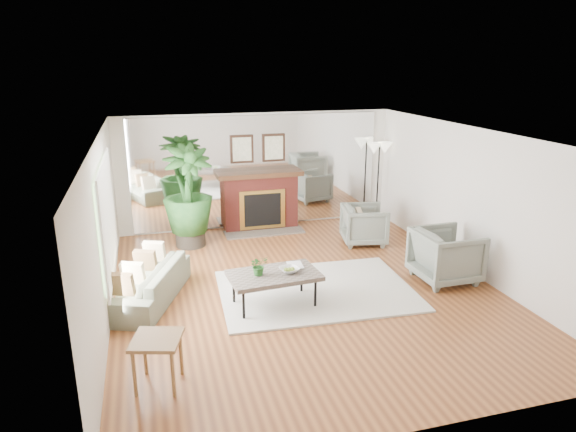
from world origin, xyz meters
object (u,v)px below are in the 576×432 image
object	(u,v)px
fireplace	(260,199)
armchair_back	(364,225)
potted_ficus	(188,193)
side_table	(157,346)
armchair_front	(446,255)
floor_lamp	(379,154)
sofa	(148,283)
coffee_table	(274,276)

from	to	relation	value
fireplace	armchair_back	bearing A→B (deg)	-39.78
potted_ficus	armchair_back	bearing A→B (deg)	-13.26
fireplace	potted_ficus	xyz separation A→B (m)	(-1.60, -0.70, 0.42)
armchair_back	side_table	bearing A→B (deg)	143.49
armchair_front	floor_lamp	world-z (taller)	floor_lamp
sofa	floor_lamp	size ratio (longest dim) A/B	1.07
floor_lamp	sofa	bearing A→B (deg)	-151.04
fireplace	armchair_front	xyz separation A→B (m)	(2.36, -3.57, -0.21)
coffee_table	floor_lamp	world-z (taller)	floor_lamp
sofa	armchair_front	distance (m)	4.85
coffee_table	potted_ficus	world-z (taller)	potted_ficus
sofa	side_table	bearing A→B (deg)	23.41
armchair_front	side_table	size ratio (longest dim) A/B	1.50
coffee_table	floor_lamp	bearing A→B (deg)	46.83
armchair_front	floor_lamp	size ratio (longest dim) A/B	0.54
coffee_table	sofa	bearing A→B (deg)	158.78
sofa	potted_ficus	distance (m)	2.59
fireplace	armchair_front	bearing A→B (deg)	-56.53
potted_ficus	floor_lamp	distance (m)	4.36
coffee_table	fireplace	bearing A→B (deg)	80.31
fireplace	side_table	size ratio (longest dim) A/B	3.13
fireplace	floor_lamp	xyz separation A→B (m)	(2.70, -0.16, 0.89)
fireplace	armchair_front	world-z (taller)	fireplace
coffee_table	floor_lamp	xyz separation A→B (m)	(3.33, 3.56, 1.06)
armchair_front	potted_ficus	xyz separation A→B (m)	(-3.96, 2.87, 0.64)
fireplace	floor_lamp	bearing A→B (deg)	-3.37
sofa	potted_ficus	world-z (taller)	potted_ficus
coffee_table	sofa	xyz separation A→B (m)	(-1.82, 0.70, -0.20)
sofa	side_table	world-z (taller)	side_table
armchair_back	floor_lamp	bearing A→B (deg)	-22.36
coffee_table	side_table	distance (m)	2.34
coffee_table	armchair_front	xyz separation A→B (m)	(3.00, 0.14, -0.04)
coffee_table	side_table	size ratio (longest dim) A/B	2.12
floor_lamp	potted_ficus	bearing A→B (deg)	-172.85
side_table	floor_lamp	world-z (taller)	floor_lamp
armchair_back	floor_lamp	size ratio (longest dim) A/B	0.47
side_table	floor_lamp	xyz separation A→B (m)	(5.08, 5.12, 1.04)
coffee_table	potted_ficus	size ratio (longest dim) A/B	0.69
floor_lamp	coffee_table	bearing A→B (deg)	-133.17
side_table	potted_ficus	distance (m)	4.68
armchair_front	side_table	xyz separation A→B (m)	(-4.74, -1.70, 0.06)
armchair_front	floor_lamp	xyz separation A→B (m)	(0.34, 3.41, 1.10)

